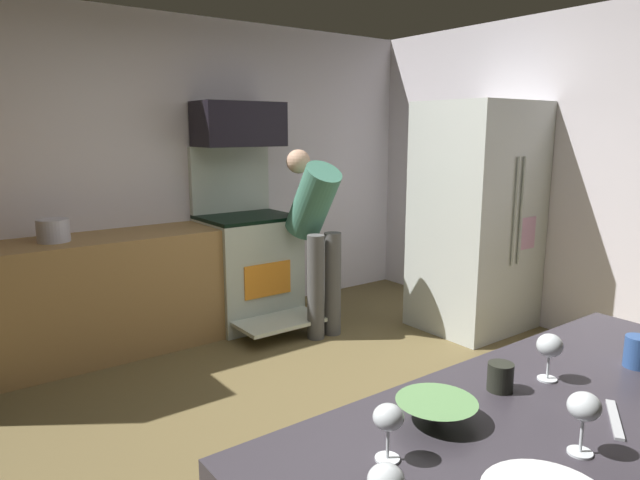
{
  "coord_description": "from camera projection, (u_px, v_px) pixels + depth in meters",
  "views": [
    {
      "loc": [
        -1.82,
        -2.25,
        1.67
      ],
      "look_at": [
        0.08,
        0.3,
        1.05
      ],
      "focal_mm": 31.59,
      "sensor_mm": 36.0,
      "label": 1
    }
  ],
  "objects": [
    {
      "name": "stock_pot",
      "position": [
        53.0,
        230.0,
        3.94
      ],
      "size": [
        0.22,
        0.22,
        0.16
      ],
      "primitive_type": "cylinder",
      "color": "#B7B6C8",
      "rests_on": "lower_cabinet_run"
    },
    {
      "name": "wine_glass_extra",
      "position": [
        550.0,
        347.0,
        1.75
      ],
      "size": [
        0.08,
        0.08,
        0.15
      ],
      "color": "silver",
      "rests_on": "counter_island"
    },
    {
      "name": "refrigerator",
      "position": [
        476.0,
        217.0,
        4.73
      ],
      "size": [
        0.89,
        0.8,
        1.9
      ],
      "color": "#BAC0BB",
      "rests_on": "ground"
    },
    {
      "name": "knife_chef",
      "position": [
        615.0,
        419.0,
        1.52
      ],
      "size": [
        0.2,
        0.14,
        0.01
      ],
      "primitive_type": "cube",
      "rotation": [
        0.0,
        0.0,
        3.7
      ],
      "color": "#B7BABF",
      "rests_on": "counter_island"
    },
    {
      "name": "lower_cabinet_run",
      "position": [
        75.0,
        300.0,
        4.1
      ],
      "size": [
        2.4,
        0.6,
        0.9
      ],
      "primitive_type": "cube",
      "color": "olive",
      "rests_on": "ground"
    },
    {
      "name": "wine_glass_far",
      "position": [
        388.0,
        420.0,
        1.32
      ],
      "size": [
        0.07,
        0.07,
        0.14
      ],
      "color": "silver",
      "rests_on": "counter_island"
    },
    {
      "name": "microwave",
      "position": [
        239.0,
        124.0,
        4.76
      ],
      "size": [
        0.74,
        0.38,
        0.37
      ],
      "primitive_type": "cube",
      "color": "black",
      "rests_on": "oven_range"
    },
    {
      "name": "ground_plane",
      "position": [
        340.0,
        435.0,
        3.16
      ],
      "size": [
        5.2,
        4.8,
        0.02
      ],
      "primitive_type": "cube",
      "color": "brown"
    },
    {
      "name": "mug_coffee",
      "position": [
        500.0,
        377.0,
        1.69
      ],
      "size": [
        0.08,
        0.08,
        0.09
      ],
      "primitive_type": "cylinder",
      "color": "#25271F",
      "rests_on": "counter_island"
    },
    {
      "name": "oven_range",
      "position": [
        248.0,
        265.0,
        4.92
      ],
      "size": [
        0.76,
        1.03,
        1.53
      ],
      "color": "#B8C3B5",
      "rests_on": "ground"
    },
    {
      "name": "wall_back",
      "position": [
        169.0,
        175.0,
        4.75
      ],
      "size": [
        5.2,
        0.12,
        2.6
      ],
      "primitive_type": "cube",
      "color": "silver",
      "rests_on": "ground"
    },
    {
      "name": "person_cook",
      "position": [
        316.0,
        228.0,
        4.57
      ],
      "size": [
        0.31,
        0.59,
        1.52
      ],
      "color": "#4E4E4E",
      "rests_on": "ground"
    },
    {
      "name": "mug_tea",
      "position": [
        637.0,
        352.0,
        1.86
      ],
      "size": [
        0.08,
        0.08,
        0.11
      ],
      "primitive_type": "cylinder",
      "color": "#2F5293",
      "rests_on": "counter_island"
    },
    {
      "name": "wine_glass_mid",
      "position": [
        584.0,
        409.0,
        1.34
      ],
      "size": [
        0.08,
        0.08,
        0.16
      ],
      "color": "silver",
      "rests_on": "counter_island"
    },
    {
      "name": "mixing_bowl_small",
      "position": [
        436.0,
        411.0,
        1.51
      ],
      "size": [
        0.22,
        0.22,
        0.06
      ],
      "primitive_type": "cone",
      "rotation": [
        3.14,
        0.0,
        0.0
      ],
      "color": "#639656",
      "rests_on": "counter_island"
    },
    {
      "name": "wall_right",
      "position": [
        595.0,
        178.0,
        4.39
      ],
      "size": [
        0.12,
        4.8,
        2.6
      ],
      "primitive_type": "cube",
      "color": "silver",
      "rests_on": "ground"
    }
  ]
}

